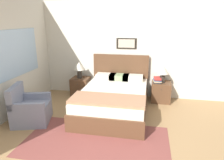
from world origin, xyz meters
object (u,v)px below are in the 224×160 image
object	(u,v)px
table_lamp_by_door	(163,71)
nightstand_near_window	(81,87)
armchair	(30,110)
table_lamp_near_window	(79,67)
bed	(114,99)
nightstand_by_door	(161,92)

from	to	relation	value
table_lamp_by_door	nightstand_near_window	bearing A→B (deg)	179.46
nightstand_near_window	table_lamp_by_door	bearing A→B (deg)	-0.54
armchair	table_lamp_near_window	world-z (taller)	table_lamp_near_window
armchair	table_lamp_near_window	xyz separation A→B (m)	(0.52, 1.66, 0.56)
armchair	nightstand_near_window	bearing A→B (deg)	146.40
nightstand_near_window	table_lamp_by_door	distance (m)	2.31
table_lamp_near_window	bed	bearing A→B (deg)	-35.63
bed	armchair	bearing A→B (deg)	-152.48
nightstand_by_door	armchair	bearing A→B (deg)	-148.61
nightstand_by_door	table_lamp_by_door	bearing A→B (deg)	-55.34
nightstand_by_door	table_lamp_near_window	world-z (taller)	table_lamp_near_window
bed	nightstand_near_window	xyz separation A→B (m)	(-1.11, 0.82, -0.05)
armchair	nightstand_by_door	distance (m)	3.23
nightstand_near_window	table_lamp_near_window	size ratio (longest dim) A/B	1.14
table_lamp_near_window	table_lamp_by_door	distance (m)	2.24
bed	nightstand_by_door	world-z (taller)	bed
bed	armchair	world-z (taller)	bed
bed	nightstand_by_door	xyz separation A→B (m)	(1.11, 0.82, -0.05)
armchair	table_lamp_by_door	distance (m)	3.28
nightstand_near_window	bed	bearing A→B (deg)	-36.58
nightstand_by_door	table_lamp_by_door	distance (m)	0.58
bed	nightstand_by_door	size ratio (longest dim) A/B	4.13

